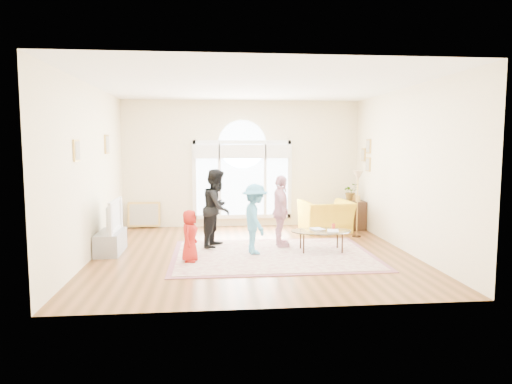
{
  "coord_description": "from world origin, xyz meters",
  "views": [
    {
      "loc": [
        -0.79,
        -8.63,
        2.11
      ],
      "look_at": [
        0.09,
        0.3,
        1.16
      ],
      "focal_mm": 32.0,
      "sensor_mm": 36.0,
      "label": 1
    }
  ],
  "objects": [
    {
      "name": "leaning_picture",
      "position": [
        -2.48,
        2.9,
        0.0
      ],
      "size": [
        0.8,
        0.14,
        0.62
      ],
      "primitive_type": "cube",
      "rotation": [
        -0.14,
        0.0,
        0.0
      ],
      "color": "tan",
      "rests_on": "ground"
    },
    {
      "name": "television",
      "position": [
        -2.74,
        0.3,
        0.73
      ],
      "size": [
        0.17,
        1.08,
        0.62
      ],
      "color": "black",
      "rests_on": "tv_console"
    },
    {
      "name": "side_cabinet",
      "position": [
        2.78,
        2.29,
        0.35
      ],
      "size": [
        0.4,
        0.5,
        0.7
      ],
      "primitive_type": "cube",
      "color": "black",
      "rests_on": "ground"
    },
    {
      "name": "ground",
      "position": [
        0.0,
        0.0,
        0.0
      ],
      "size": [
        6.0,
        6.0,
        0.0
      ],
      "primitive_type": "plane",
      "color": "#553516",
      "rests_on": "ground"
    },
    {
      "name": "child_pink",
      "position": [
        0.61,
        0.47,
        0.75
      ],
      "size": [
        0.36,
        0.86,
        1.46
      ],
      "primitive_type": "imported",
      "rotation": [
        0.0,
        0.0,
        1.58
      ],
      "color": "pink",
      "rests_on": "area_rug"
    },
    {
      "name": "potted_plant",
      "position": [
        2.7,
        2.49,
        0.91
      ],
      "size": [
        0.43,
        0.39,
        0.43
      ],
      "primitive_type": "imported",
      "rotation": [
        0.0,
        0.0,
        0.17
      ],
      "color": "#33722D",
      "rests_on": "plant_pedestal"
    },
    {
      "name": "child_blue",
      "position": [
        0.03,
        -0.09,
        0.69
      ],
      "size": [
        0.62,
        0.93,
        1.34
      ],
      "primitive_type": "imported",
      "rotation": [
        0.0,
        0.0,
        1.72
      ],
      "color": "#4A9DC9",
      "rests_on": "area_rug"
    },
    {
      "name": "tv_console",
      "position": [
        -2.75,
        0.3,
        0.21
      ],
      "size": [
        0.45,
        1.0,
        0.42
      ],
      "primitive_type": "cube",
      "color": "gray",
      "rests_on": "ground"
    },
    {
      "name": "room_shell",
      "position": [
        0.01,
        2.83,
        1.57
      ],
      "size": [
        6.0,
        6.0,
        6.0
      ],
      "color": "beige",
      "rests_on": "ground"
    },
    {
      "name": "child_red",
      "position": [
        -1.18,
        -0.57,
        0.48
      ],
      "size": [
        0.39,
        0.51,
        0.93
      ],
      "primitive_type": "imported",
      "rotation": [
        0.0,
        0.0,
        1.34
      ],
      "color": "#AC1D16",
      "rests_on": "area_rug"
    },
    {
      "name": "coffee_table",
      "position": [
        1.34,
        -0.01,
        0.4
      ],
      "size": [
        1.21,
        0.81,
        0.54
      ],
      "rotation": [
        0.0,
        0.0,
        -0.06
      ],
      "color": "silver",
      "rests_on": "ground"
    },
    {
      "name": "plant_pedestal",
      "position": [
        2.7,
        2.49,
        0.35
      ],
      "size": [
        0.2,
        0.2,
        0.7
      ],
      "primitive_type": "cylinder",
      "color": "white",
      "rests_on": "ground"
    },
    {
      "name": "child_black",
      "position": [
        -0.68,
        0.6,
        0.81
      ],
      "size": [
        0.82,
        0.92,
        1.58
      ],
      "primitive_type": "imported",
      "rotation": [
        0.0,
        0.0,
        1.23
      ],
      "color": "black",
      "rests_on": "area_rug"
    },
    {
      "name": "area_rug",
      "position": [
        0.37,
        -0.2,
        0.01
      ],
      "size": [
        3.6,
        2.6,
        0.02
      ],
      "primitive_type": "cube",
      "color": "beige",
      "rests_on": "ground"
    },
    {
      "name": "armchair",
      "position": [
        1.95,
        1.98,
        0.37
      ],
      "size": [
        1.27,
        1.15,
        0.75
      ],
      "primitive_type": "imported",
      "rotation": [
        0.0,
        0.0,
        3.27
      ],
      "color": "yellow",
      "rests_on": "ground"
    },
    {
      "name": "rug_border",
      "position": [
        0.37,
        -0.2,
        0.01
      ],
      "size": [
        3.8,
        2.8,
        0.01
      ],
      "primitive_type": "cube",
      "color": "#854C57",
      "rests_on": "ground"
    },
    {
      "name": "floor_lamp",
      "position": [
        2.5,
        1.35,
        1.28
      ],
      "size": [
        0.32,
        0.32,
        1.51
      ],
      "color": "black",
      "rests_on": "ground"
    }
  ]
}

